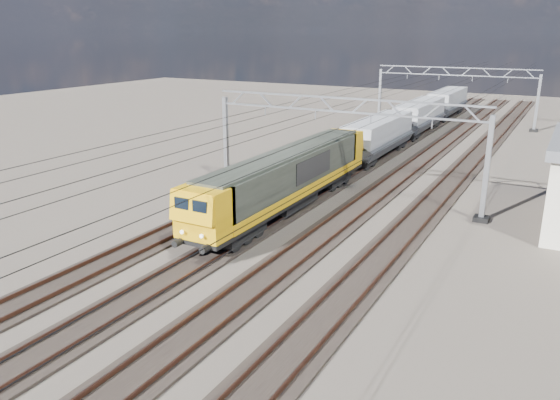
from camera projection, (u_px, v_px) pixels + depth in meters
The scene contains 12 objects.
ground at pixel (315, 216), 34.96m from camera, with size 160.00×160.00×0.00m, color #2A2520.
track_outer_west at pixel (237, 201), 37.69m from camera, with size 2.60×140.00×0.30m.
track_loco at pixel (288, 210), 35.85m from camera, with size 2.60×140.00×0.30m.
track_inner_east at pixel (344, 219), 34.02m from camera, with size 2.60×140.00×0.30m.
track_outer_east at pixel (407, 230), 32.18m from camera, with size 2.60×140.00×0.30m.
catenary_gantry_mid at pixel (341, 145), 37.15m from camera, with size 19.90×0.90×7.11m.
catenary_gantry_far at pixel (454, 94), 67.30m from camera, with size 19.90×0.90×7.11m.
overhead_wires at pixel (363, 110), 39.95m from camera, with size 12.03×140.00×0.53m.
locomotive at pixel (288, 176), 35.23m from camera, with size 2.76×21.10×3.62m.
hopper_wagon_lead at pixel (378, 134), 50.07m from camera, with size 3.38×13.00×3.25m.
hopper_wagon_mid at pixel (419, 115), 61.97m from camera, with size 3.38×13.00×3.25m.
hopper_wagon_third at pixel (447, 101), 73.86m from camera, with size 3.38×13.00×3.25m.
Camera 1 is at (13.92, -30.11, 11.31)m, focal length 35.00 mm.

